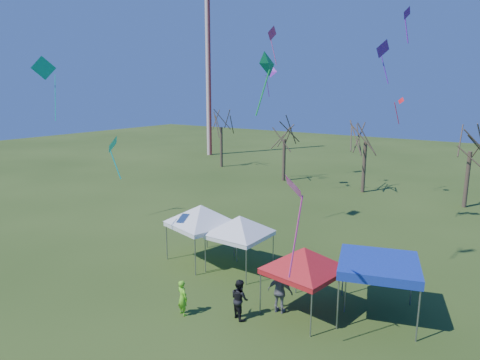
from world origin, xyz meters
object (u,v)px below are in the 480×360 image
Objects in this scene: tree_0 at (221,113)px; tent_white_west at (201,209)px; tent_red at (304,252)px; radio_mast at (208,64)px; person_grey at (280,292)px; tree_2 at (367,123)px; tree_3 at (473,131)px; tent_blue at (379,265)px; tree_1 at (285,124)px; person_dark at (240,299)px; tent_white_mid at (240,220)px; person_green at (183,298)px.

tent_white_west is at bearing -55.07° from tree_0.
tent_white_west is 1.06× the size of tent_red.
radio_mast is 13.35× the size of person_grey.
tree_2 is 2.15× the size of tent_red.
tree_3 is 22.74m from tent_red.
tree_3 is at bearing 88.36° from tent_blue.
tree_3 reaches higher than tree_1.
tree_3 reaches higher than person_grey.
tent_red is 3.29m from person_dark.
tent_white_west is at bearing -95.41° from tree_2.
tent_white_mid is 5.18m from person_dark.
tree_2 reaches higher than person_grey.
tree_1 is at bearing -15.18° from tree_0.
tree_0 is 5.51× the size of person_green.
tent_blue is at bearing -159.82° from person_grey.
radio_mast is at bearing 137.23° from tree_0.
tent_white_west is 2.63× the size of person_green.
radio_mast is 3.16× the size of tree_3.
tent_white_mid is at bearing 175.00° from tent_blue.
tent_red is (4.71, -2.12, -0.01)m from tent_white_mid.
tree_3 is 25.20m from person_dark.
tent_white_west is 9.80m from tent_blue.
tree_0 is at bearing -58.57° from person_grey.
tree_3 is at bearing -16.31° from radio_mast.
person_grey is (-3.45, -1.98, -1.33)m from tent_blue.
tree_1 is at bearing 177.94° from tree_3.
tent_red is (30.81, -32.21, -9.77)m from radio_mast.
person_dark is 2.40m from person_green.
tent_white_mid reaches higher than person_grey.
tree_3 is at bearing -2.27° from tree_2.
tent_red is at bearing -77.10° from tree_2.
person_green is (-4.07, -2.99, -1.97)m from tent_red.
tent_red is at bearing -158.05° from person_grey.
person_grey reaches higher than person_dark.
radio_mast is 46.12m from person_dark.
tree_2 reaches higher than tent_white_west.
tent_blue is at bearing -5.00° from tent_white_mid.
tent_white_mid reaches higher than person_dark.
tree_3 is (34.03, -9.96, -6.42)m from radio_mast.
tree_2 reaches higher than tree_1.
tent_white_west is at bearing -12.31° from person_dark.
radio_mast is 16.32× the size of person_green.
person_green is (19.58, -28.58, -5.72)m from tree_0.
tree_3 reaches higher than tent_white_mid.
tent_white_west is at bearing 177.33° from tent_blue.
tree_2 reaches higher than tent_blue.
tree_3 reaches higher than tent_red.
tent_white_west is (23.68, -30.27, -9.54)m from radio_mast.
tent_red is (7.13, -1.94, -0.22)m from tent_white_west.
person_dark is (21.69, -27.43, -5.64)m from tree_0.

